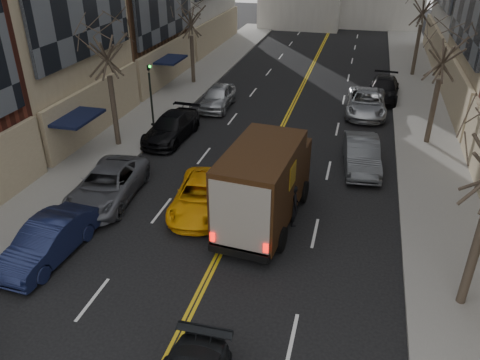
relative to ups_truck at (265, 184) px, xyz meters
The scene contains 16 objects.
sidewalk_left 16.33m from the ups_truck, 128.93° to the left, with size 4.00×66.00×0.15m, color slate.
sidewalk_right 14.95m from the ups_truck, 58.30° to the left, with size 4.00×66.00×0.15m, color slate.
tree_lf_mid 12.41m from the ups_truck, 150.64° to the left, with size 3.20×3.20×8.91m.
tree_lf_far 21.55m from the ups_truck, 118.23° to the left, with size 3.20×3.20×8.12m.
tree_rt_mid 13.75m from the ups_truck, 54.43° to the left, with size 3.20×3.20×8.32m.
traffic_signal 11.53m from the ups_truck, 138.43° to the left, with size 0.29×0.26×4.70m.
ups_truck is the anchor object (origin of this frame).
taxi 3.21m from the ups_truck, behind, with size 2.31×5.00×1.39m, color #F5A40A.
pedestrian 1.56m from the ups_truck, ahead, with size 0.70×0.46×1.92m, color black.
parked_lf_b 8.90m from the ups_truck, 148.12° to the right, with size 1.63×4.68×1.54m, color #111737.
parked_lf_c 7.58m from the ups_truck, behind, with size 2.56×5.54×1.54m, color #54565D.
parked_lf_d 10.53m from the ups_truck, 134.66° to the left, with size 2.12×5.21×1.51m, color black.
parked_lf_e 14.96m from the ups_truck, 114.97° to the left, with size 1.89×4.71×1.60m, color #AFB2B7.
parked_rt_a 7.52m from the ups_truck, 58.41° to the left, with size 1.71×4.90×1.61m, color #4A4D51.
parked_rt_b 15.56m from the ups_truck, 75.42° to the left, with size 2.63×5.70×1.58m, color #ADAFB5.
parked_rt_c 19.36m from the ups_truck, 74.70° to the left, with size 2.13×5.24×1.52m, color black.
Camera 1 is at (4.62, -2.59, 11.38)m, focal length 35.00 mm.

